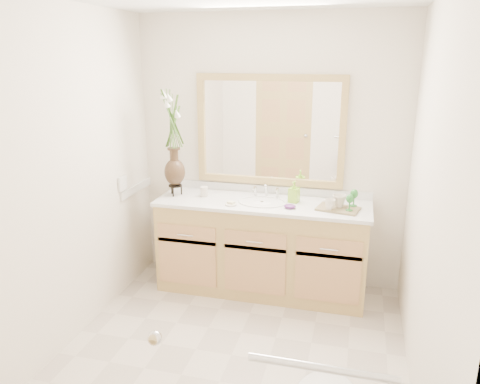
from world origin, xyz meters
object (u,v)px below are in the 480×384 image
(tumbler, at_px, (204,192))
(soap_bottle, at_px, (294,193))
(tray, at_px, (338,209))
(flower_vase, at_px, (173,128))

(tumbler, distance_m, soap_bottle, 0.80)
(soap_bottle, bearing_deg, tumbler, -164.62)
(tray, bearing_deg, tumbler, -171.46)
(tumbler, relative_size, tray, 0.27)
(tumbler, height_order, tray, tumbler)
(tray, bearing_deg, flower_vase, -169.91)
(flower_vase, bearing_deg, tumbler, 4.48)
(flower_vase, height_order, soap_bottle, flower_vase)
(flower_vase, xyz_separation_m, tray, (1.44, -0.06, -0.60))
(tumbler, relative_size, soap_bottle, 0.53)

